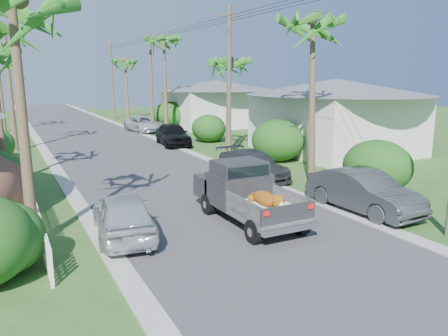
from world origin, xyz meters
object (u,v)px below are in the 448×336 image
pickup_truck (243,191)px  utility_pole_d (112,80)px  palm_l_a (11,0)px  parked_car_rf (173,134)px  parked_car_rd (144,124)px  utility_pole_b (229,83)px  palm_r_a (315,21)px  utility_pole_c (151,81)px  parked_car_rn (363,192)px  palm_l_c (4,30)px  house_right_near (335,119)px  parked_car_ln (123,215)px  palm_r_d (125,61)px  palm_r_c (164,39)px  palm_r_b (228,61)px  house_right_far (216,105)px  parked_car_rm (253,165)px

pickup_truck → utility_pole_d: 41.01m
pickup_truck → palm_l_a: palm_l_a is taller
parked_car_rf → parked_car_rd: 8.85m
parked_car_rf → palm_l_a: palm_l_a is taller
parked_car_rf → utility_pole_b: 7.70m
palm_l_a → palm_r_a: palm_r_a is taller
utility_pole_c → parked_car_rn: bearing=-91.3°
palm_l_c → parked_car_rf: bearing=-13.0°
palm_r_a → palm_l_c: bearing=127.6°
parked_car_rn → house_right_near: house_right_near is taller
parked_car_ln → palm_r_d: palm_r_d is taller
parked_car_rd → parked_car_ln: parked_car_ln is taller
palm_r_a → utility_pole_c: 22.19m
parked_car_rn → palm_r_c: palm_r_c is taller
parked_car_rf → palm_r_b: size_ratio=0.66×
pickup_truck → palm_r_c: bearing=76.6°
utility_pole_c → utility_pole_d: size_ratio=1.00×
parked_car_rf → house_right_near: size_ratio=0.53×
parked_car_rd → utility_pole_c: (0.70, -0.43, 3.90)m
parked_car_ln → house_right_near: house_right_near is taller
parked_car_ln → palm_r_d: bearing=-97.8°
pickup_truck → palm_r_a: (5.70, 3.55, 6.41)m
house_right_far → palm_l_c: bearing=-157.2°
parked_car_rn → house_right_near: (8.00, 10.85, 1.45)m
parked_car_rf → palm_r_d: (2.08, 20.40, 5.92)m
parked_car_rf → palm_l_a: (-10.62, -16.60, 6.12)m
palm_r_a → house_right_near: bearing=41.8°
utility_pole_d → palm_l_c: bearing=-118.9°
house_right_near → utility_pole_c: bearing=114.8°
palm_l_a → house_right_near: size_ratio=0.91×
parked_car_rm → utility_pole_c: (1.45, 20.29, 3.92)m
pickup_truck → palm_l_a: size_ratio=0.62×
palm_r_b → palm_r_c: palm_r_c is taller
parked_car_rm → house_right_near: (8.85, 4.29, 1.54)m
house_right_far → utility_pole_b: (-7.40, -17.00, 2.48)m
parked_car_rn → palm_r_d: palm_r_d is taller
pickup_truck → palm_r_b: palm_r_b is taller
parked_car_ln → palm_r_a: bearing=-153.8°
palm_r_a → house_right_near: palm_r_a is taller
palm_r_c → utility_pole_b: size_ratio=1.04×
parked_car_ln → palm_r_d: (10.11, 37.38, 6.02)m
parked_car_rn → palm_r_d: (1.50, 38.85, 5.97)m
palm_l_a → house_right_far: palm_l_a is taller
palm_r_c → utility_pole_d: bearing=92.0°
house_right_far → utility_pole_c: size_ratio=1.00×
parked_car_rn → utility_pole_c: bearing=86.3°
parked_car_rd → palm_l_c: size_ratio=0.55×
parked_car_rn → utility_pole_d: bearing=86.8°
parked_car_rn → palm_l_c: 24.63m
house_right_far → utility_pole_c: (-7.40, -2.00, 2.48)m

